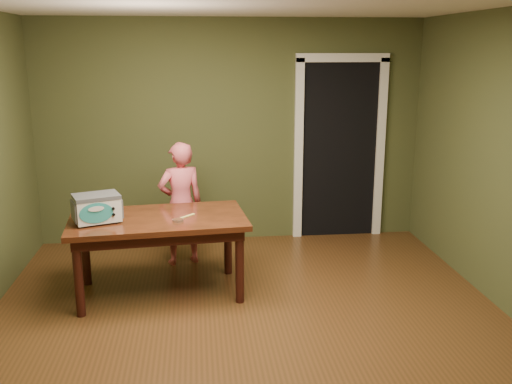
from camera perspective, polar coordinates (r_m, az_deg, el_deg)
floor at (r=4.73m, az=-0.35°, el=-14.29°), size 5.00×5.00×0.00m
room_shell at (r=4.20m, az=-0.39°, el=6.65°), size 4.52×5.02×2.61m
doorway at (r=7.23m, az=7.74°, el=4.51°), size 1.10×0.66×2.25m
dining_table at (r=5.35m, az=-9.74°, el=-3.51°), size 1.68×1.05×0.75m
toy_oven at (r=5.24m, az=-15.64°, el=-1.48°), size 0.47×0.39×0.26m
baking_pan at (r=5.16m, az=-7.80°, el=-2.80°), size 0.10×0.10×0.02m
spatula at (r=5.30m, az=-6.88°, el=-2.40°), size 0.14×0.15×0.01m
child at (r=6.08m, az=-7.53°, el=-1.17°), size 0.55×0.44×1.32m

